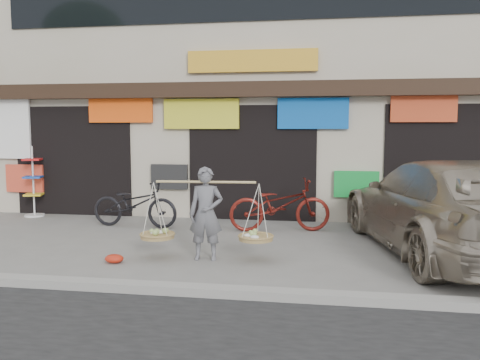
% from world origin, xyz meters
% --- Properties ---
extents(ground, '(70.00, 70.00, 0.00)m').
position_xyz_m(ground, '(0.00, 0.00, 0.00)').
color(ground, gray).
rests_on(ground, ground).
extents(kerb, '(70.00, 0.25, 0.12)m').
position_xyz_m(kerb, '(0.00, -2.00, 0.06)').
color(kerb, gray).
rests_on(kerb, ground).
extents(shophouse_block, '(14.00, 6.32, 7.00)m').
position_xyz_m(shophouse_block, '(-0.00, 6.42, 3.45)').
color(shophouse_block, '#BAAF97').
rests_on(shophouse_block, ground).
extents(street_vendor, '(2.20, 0.67, 1.54)m').
position_xyz_m(street_vendor, '(-0.24, -0.24, 0.71)').
color(street_vendor, slate).
rests_on(street_vendor, ground).
extents(bike_0, '(2.01, 0.83, 1.03)m').
position_xyz_m(bike_0, '(-2.42, 2.20, 0.51)').
color(bike_0, black).
rests_on(bike_0, ground).
extents(bike_2, '(2.23, 1.16, 1.11)m').
position_xyz_m(bike_2, '(0.76, 2.27, 0.56)').
color(bike_2, '#601610').
rests_on(bike_2, ground).
extents(suv, '(3.38, 6.04, 1.65)m').
position_xyz_m(suv, '(3.73, 0.82, 0.83)').
color(suv, '#A69986').
rests_on(suv, ground).
extents(display_rack, '(0.52, 0.52, 1.73)m').
position_xyz_m(display_rack, '(-5.37, 3.09, 0.70)').
color(display_rack, silver).
rests_on(display_rack, ground).
extents(red_bag, '(0.31, 0.25, 0.14)m').
position_xyz_m(red_bag, '(-1.67, -0.69, 0.07)').
color(red_bag, red).
rests_on(red_bag, ground).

